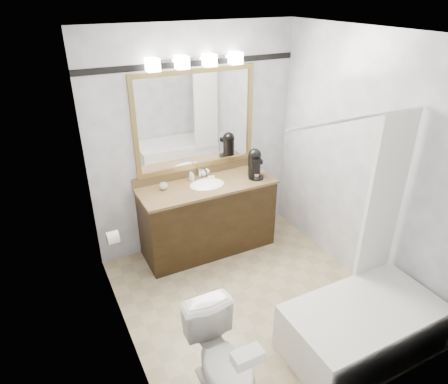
{
  "coord_description": "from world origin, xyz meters",
  "views": [
    {
      "loc": [
        -1.63,
        -2.59,
        2.79
      ],
      "look_at": [
        -0.13,
        0.35,
        1.09
      ],
      "focal_mm": 32.0,
      "sensor_mm": 36.0,
      "label": 1
    }
  ],
  "objects": [
    {
      "name": "coffee_maker",
      "position": [
        0.57,
        0.96,
        1.02
      ],
      "size": [
        0.17,
        0.22,
        0.34
      ],
      "rotation": [
        0.0,
        0.0,
        -0.14
      ],
      "color": "black",
      "rests_on": "vanity"
    },
    {
      "name": "soap_bar",
      "position": [
        0.11,
        1.13,
        0.86
      ],
      "size": [
        0.08,
        0.06,
        0.02
      ],
      "primitive_type": "cube",
      "rotation": [
        0.0,
        0.0,
        -0.23
      ],
      "color": "beige",
      "rests_on": "vanity"
    },
    {
      "name": "toilet",
      "position": [
        -0.71,
        -0.78,
        0.35
      ],
      "size": [
        0.4,
        0.7,
        0.71
      ],
      "primitive_type": "imported",
      "rotation": [
        0.0,
        0.0,
        -0.01
      ],
      "color": "white",
      "rests_on": "ground"
    },
    {
      "name": "room",
      "position": [
        0.0,
        0.0,
        1.25
      ],
      "size": [
        2.42,
        2.62,
        2.52
      ],
      "color": "tan",
      "rests_on": "ground"
    },
    {
      "name": "bathtub",
      "position": [
        0.55,
        -0.9,
        0.28
      ],
      "size": [
        1.3,
        0.75,
        1.96
      ],
      "color": "white",
      "rests_on": "ground"
    },
    {
      "name": "soap_bottle_a",
      "position": [
        -0.11,
        1.18,
        0.9
      ],
      "size": [
        0.06,
        0.06,
        0.1
      ],
      "primitive_type": "imported",
      "rotation": [
        0.0,
        0.0,
        0.32
      ],
      "color": "white",
      "rests_on": "vanity"
    },
    {
      "name": "accent_stripe",
      "position": [
        0.0,
        1.29,
        2.1
      ],
      "size": [
        2.4,
        0.01,
        0.06
      ],
      "primitive_type": "cube",
      "color": "black",
      "rests_on": "room"
    },
    {
      "name": "soap_bottle_b",
      "position": [
        0.05,
        1.23,
        0.89
      ],
      "size": [
        0.07,
        0.07,
        0.08
      ],
      "primitive_type": "imported",
      "rotation": [
        0.0,
        0.0,
        -0.03
      ],
      "color": "white",
      "rests_on": "vanity"
    },
    {
      "name": "cup_left",
      "position": [
        -0.47,
        1.12,
        0.88
      ],
      "size": [
        0.09,
        0.09,
        0.07
      ],
      "primitive_type": "imported",
      "rotation": [
        0.0,
        0.0,
        0.11
      ],
      "color": "white",
      "rests_on": "vanity"
    },
    {
      "name": "tp_roll",
      "position": [
        -1.14,
        0.66,
        0.7
      ],
      "size": [
        0.11,
        0.12,
        0.12
      ],
      "primitive_type": "cylinder",
      "rotation": [
        0.0,
        1.57,
        0.0
      ],
      "color": "white",
      "rests_on": "room"
    },
    {
      "name": "vanity_light_bar",
      "position": [
        0.0,
        1.23,
        2.13
      ],
      "size": [
        1.02,
        0.14,
        0.12
      ],
      "color": "silver",
      "rests_on": "room"
    },
    {
      "name": "tissue_box",
      "position": [
        -0.71,
        -1.12,
        0.75
      ],
      "size": [
        0.2,
        0.11,
        0.08
      ],
      "primitive_type": "cube",
      "rotation": [
        0.0,
        0.0,
        0.0
      ],
      "color": "white",
      "rests_on": "toilet"
    },
    {
      "name": "mirror",
      "position": [
        0.0,
        1.28,
        1.5
      ],
      "size": [
        1.4,
        0.04,
        1.1
      ],
      "color": "olive",
      "rests_on": "room"
    },
    {
      "name": "vanity",
      "position": [
        0.0,
        1.02,
        0.44
      ],
      "size": [
        1.53,
        0.58,
        0.97
      ],
      "color": "black",
      "rests_on": "ground"
    }
  ]
}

